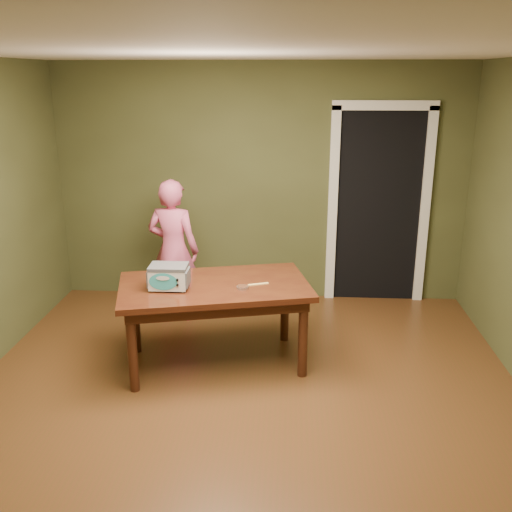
{
  "coord_description": "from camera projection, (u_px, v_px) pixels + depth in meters",
  "views": [
    {
      "loc": [
        0.35,
        -3.7,
        2.45
      ],
      "look_at": [
        0.05,
        1.0,
        0.95
      ],
      "focal_mm": 40.0,
      "sensor_mm": 36.0,
      "label": 1
    }
  ],
  "objects": [
    {
      "name": "dining_table",
      "position": [
        215.0,
        295.0,
        4.89
      ],
      "size": [
        1.77,
        1.25,
        0.75
      ],
      "rotation": [
        0.0,
        0.0,
        0.24
      ],
      "color": "#36140C",
      "rests_on": "floor"
    },
    {
      "name": "floor",
      "position": [
        241.0,
        416.0,
        4.29
      ],
      "size": [
        5.0,
        5.0,
        0.0
      ],
      "primitive_type": "plane",
      "color": "#532E17",
      "rests_on": "ground"
    },
    {
      "name": "doorway",
      "position": [
        375.0,
        202.0,
        6.53
      ],
      "size": [
        1.1,
        0.66,
        2.25
      ],
      "color": "black",
      "rests_on": "ground"
    },
    {
      "name": "spatula",
      "position": [
        258.0,
        284.0,
        4.84
      ],
      "size": [
        0.18,
        0.09,
        0.01
      ],
      "primitive_type": "cube",
      "rotation": [
        0.0,
        0.0,
        0.36
      ],
      "color": "#FFD16E",
      "rests_on": "dining_table"
    },
    {
      "name": "toy_oven",
      "position": [
        169.0,
        276.0,
        4.72
      ],
      "size": [
        0.34,
        0.23,
        0.21
      ],
      "rotation": [
        0.0,
        0.0,
        0.01
      ],
      "color": "#4C4F54",
      "rests_on": "dining_table"
    },
    {
      "name": "room_shell",
      "position": [
        239.0,
        193.0,
        3.77
      ],
      "size": [
        4.52,
        5.02,
        2.61
      ],
      "color": "#4A502A",
      "rests_on": "ground"
    },
    {
      "name": "child",
      "position": [
        173.0,
        250.0,
        5.83
      ],
      "size": [
        0.59,
        0.45,
        1.47
      ],
      "primitive_type": "imported",
      "rotation": [
        0.0,
        0.0,
        2.95
      ],
      "color": "#DD5B84",
      "rests_on": "floor"
    },
    {
      "name": "baking_pan",
      "position": [
        243.0,
        287.0,
        4.75
      ],
      "size": [
        0.1,
        0.1,
        0.02
      ],
      "color": "silver",
      "rests_on": "dining_table"
    }
  ]
}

